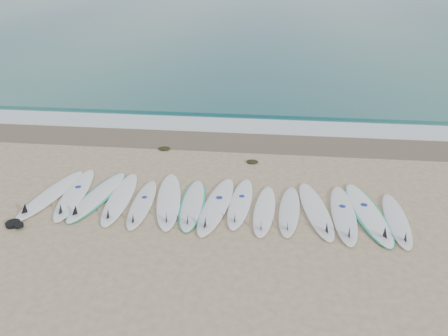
# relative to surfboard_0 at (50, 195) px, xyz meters

# --- Properties ---
(ground) EXTENTS (120.00, 120.00, 0.00)m
(ground) POSITION_rel_surfboard_0_xyz_m (4.16, 0.01, -0.06)
(ground) COLOR tan
(ocean) EXTENTS (120.00, 55.00, 0.03)m
(ocean) POSITION_rel_surfboard_0_xyz_m (4.16, 32.51, -0.04)
(ocean) COLOR #24615F
(ocean) RESTS_ON ground
(wet_sand_band) EXTENTS (120.00, 1.80, 0.01)m
(wet_sand_band) POSITION_rel_surfboard_0_xyz_m (4.16, 4.11, -0.05)
(wet_sand_band) COLOR brown
(wet_sand_band) RESTS_ON ground
(foam_band) EXTENTS (120.00, 1.40, 0.04)m
(foam_band) POSITION_rel_surfboard_0_xyz_m (4.16, 5.51, -0.04)
(foam_band) COLOR silver
(foam_band) RESTS_ON ground
(wave_crest) EXTENTS (120.00, 1.00, 0.10)m
(wave_crest) POSITION_rel_surfboard_0_xyz_m (4.16, 7.01, -0.01)
(wave_crest) COLOR #24615F
(wave_crest) RESTS_ON ground
(surfboard_0) EXTENTS (0.98, 2.71, 0.34)m
(surfboard_0) POSITION_rel_surfboard_0_xyz_m (0.00, 0.00, 0.00)
(surfboard_0) COLOR white
(surfboard_0) RESTS_ON ground
(surfboard_1) EXTENTS (0.81, 2.73, 0.34)m
(surfboard_1) POSITION_rel_surfboard_0_xyz_m (0.59, 0.09, 0.00)
(surfboard_1) COLOR white
(surfboard_1) RESTS_ON ground
(surfboard_2) EXTENTS (1.07, 2.70, 0.33)m
(surfboard_2) POSITION_rel_surfboard_0_xyz_m (1.18, 0.08, -0.01)
(surfboard_2) COLOR white
(surfboard_2) RESTS_ON ground
(surfboard_3) EXTENTS (0.67, 2.65, 0.34)m
(surfboard_3) POSITION_rel_surfboard_0_xyz_m (1.78, 0.00, -0.00)
(surfboard_3) COLOR white
(surfboard_3) RESTS_ON ground
(surfboard_4) EXTENTS (0.59, 2.36, 0.30)m
(surfboard_4) POSITION_rel_surfboard_0_xyz_m (2.39, -0.18, -0.01)
(surfboard_4) COLOR white
(surfboard_4) RESTS_ON ground
(surfboard_5) EXTENTS (1.05, 2.83, 0.35)m
(surfboard_5) POSITION_rel_surfboard_0_xyz_m (3.00, 0.04, 0.00)
(surfboard_5) COLOR white
(surfboard_5) RESTS_ON ground
(surfboard_6) EXTENTS (0.71, 2.47, 0.31)m
(surfboard_6) POSITION_rel_surfboard_0_xyz_m (3.60, -0.04, -0.01)
(surfboard_6) COLOR white
(surfboard_6) RESTS_ON ground
(surfboard_7) EXTENTS (0.91, 2.83, 0.36)m
(surfboard_7) POSITION_rel_surfboard_0_xyz_m (4.17, -0.08, 0.00)
(surfboard_7) COLOR white
(surfboard_7) RESTS_ON ground
(surfboard_8) EXTENTS (0.68, 2.48, 0.31)m
(surfboard_8) POSITION_rel_surfboard_0_xyz_m (4.73, 0.11, -0.00)
(surfboard_8) COLOR white
(surfboard_8) RESTS_ON ground
(surfboard_9) EXTENTS (0.63, 2.34, 0.30)m
(surfboard_9) POSITION_rel_surfboard_0_xyz_m (5.32, -0.17, -0.01)
(surfboard_9) COLOR white
(surfboard_9) RESTS_ON ground
(surfboard_10) EXTENTS (0.66, 2.33, 0.29)m
(surfboard_10) POSITION_rel_surfboard_0_xyz_m (5.90, -0.11, -0.01)
(surfboard_10) COLOR silver
(surfboard_10) RESTS_ON ground
(surfboard_11) EXTENTS (0.96, 2.68, 0.34)m
(surfboard_11) POSITION_rel_surfboard_0_xyz_m (6.53, -0.04, -0.00)
(surfboard_11) COLOR white
(surfboard_11) RESTS_ON ground
(surfboard_12) EXTENTS (0.61, 2.64, 0.34)m
(surfboard_12) POSITION_rel_surfboard_0_xyz_m (7.14, -0.15, -0.00)
(surfboard_12) COLOR white
(surfboard_12) RESTS_ON ground
(surfboard_13) EXTENTS (1.08, 2.88, 0.36)m
(surfboard_13) POSITION_rel_surfboard_0_xyz_m (7.72, -0.01, -0.01)
(surfboard_13) COLOR white
(surfboard_13) RESTS_ON ground
(surfboard_14) EXTENTS (0.60, 2.38, 0.30)m
(surfboard_14) POSITION_rel_surfboard_0_xyz_m (8.30, -0.26, -0.01)
(surfboard_14) COLOR white
(surfboard_14) RESTS_ON ground
(seaweed_near) EXTENTS (0.37, 0.29, 0.07)m
(seaweed_near) POSITION_rel_surfboard_0_xyz_m (2.15, 3.20, -0.02)
(seaweed_near) COLOR black
(seaweed_near) RESTS_ON ground
(seaweed_far) EXTENTS (0.35, 0.27, 0.07)m
(seaweed_far) POSITION_rel_surfboard_0_xyz_m (4.91, 2.55, -0.03)
(seaweed_far) COLOR black
(seaweed_far) RESTS_ON ground
(leash_coil) EXTENTS (0.46, 0.36, 0.11)m
(leash_coil) POSITION_rel_surfboard_0_xyz_m (-0.18, -1.32, -0.01)
(leash_coil) COLOR black
(leash_coil) RESTS_ON ground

